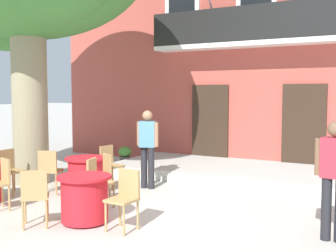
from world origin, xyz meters
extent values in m
plane|color=beige|center=(0.00, 0.00, 0.00)|extent=(120.00, 120.00, 0.00)
cube|color=#B24C42|center=(0.47, 7.00, 3.75)|extent=(13.00, 4.00, 7.50)
cube|color=#332319|center=(-0.83, 4.97, 1.15)|extent=(1.10, 0.08, 2.30)
cube|color=#332319|center=(1.77, 4.97, 1.15)|extent=(1.10, 0.08, 2.30)
cube|color=silver|center=(-1.73, 4.96, 4.65)|extent=(1.10, 0.08, 1.90)
cube|color=black|center=(-1.73, 4.93, 4.65)|extent=(0.84, 0.04, 1.60)
cube|color=silver|center=(0.47, 4.67, 3.34)|extent=(5.60, 0.65, 0.12)
cube|color=black|center=(0.47, 4.38, 3.85)|extent=(5.60, 0.06, 0.90)
cylinder|color=#995638|center=(-1.83, 4.70, 3.55)|extent=(0.26, 0.26, 0.30)
ellipsoid|color=#2D7533|center=(-1.83, 4.70, 3.90)|extent=(0.34, 0.34, 0.41)
cylinder|color=#47423D|center=(-0.30, 4.70, 3.53)|extent=(0.24, 0.24, 0.26)
ellipsoid|color=#2D7533|center=(-0.30, 4.70, 3.84)|extent=(0.31, 0.31, 0.36)
cylinder|color=#47423D|center=(1.24, 4.70, 3.53)|extent=(0.25, 0.25, 0.27)
ellipsoid|color=#38843D|center=(1.24, 4.70, 3.89)|extent=(0.32, 0.32, 0.45)
cube|color=silver|center=(0.47, 3.67, 0.12)|extent=(6.25, 2.65, 0.25)
cylinder|color=gray|center=(-3.49, 0.77, 1.71)|extent=(0.79, 0.79, 3.42)
cylinder|color=red|center=(-1.68, 0.54, 0.37)|extent=(0.74, 0.74, 0.68)
cylinder|color=red|center=(-1.68, 0.54, 0.74)|extent=(0.86, 0.86, 0.04)
cylinder|color=#2D2823|center=(-1.68, 0.54, 0.01)|extent=(0.44, 0.44, 0.03)
cylinder|color=tan|center=(-2.60, 0.33, 0.23)|extent=(0.04, 0.04, 0.45)
cylinder|color=tan|center=(-2.28, 0.47, 0.23)|extent=(0.04, 0.04, 0.45)
cylinder|color=tan|center=(-2.46, 0.02, 0.23)|extent=(0.04, 0.04, 0.45)
cylinder|color=tan|center=(-2.15, 0.15, 0.23)|extent=(0.04, 0.04, 0.45)
cube|color=tan|center=(-2.37, 0.24, 0.47)|extent=(0.53, 0.53, 0.04)
cube|color=tan|center=(-2.30, 0.08, 0.70)|extent=(0.36, 0.19, 0.42)
cylinder|color=tan|center=(-1.01, -0.11, 0.23)|extent=(0.04, 0.04, 0.45)
cylinder|color=tan|center=(-1.29, 0.08, 0.23)|extent=(0.04, 0.04, 0.45)
cylinder|color=tan|center=(-0.82, 0.17, 0.23)|extent=(0.04, 0.04, 0.45)
cylinder|color=tan|center=(-1.11, 0.36, 0.23)|extent=(0.04, 0.04, 0.45)
cube|color=tan|center=(-1.06, 0.13, 0.47)|extent=(0.55, 0.55, 0.04)
cube|color=tan|center=(-0.96, 0.28, 0.70)|extent=(0.34, 0.24, 0.42)
cylinder|color=tan|center=(-1.38, 1.43, 0.23)|extent=(0.04, 0.04, 0.45)
cylinder|color=tan|center=(-1.43, 1.09, 0.23)|extent=(0.04, 0.04, 0.45)
cylinder|color=tan|center=(-1.72, 1.47, 0.23)|extent=(0.04, 0.04, 0.45)
cylinder|color=tan|center=(-1.77, 1.14, 0.23)|extent=(0.04, 0.04, 0.45)
cube|color=tan|center=(-1.58, 1.28, 0.47)|extent=(0.45, 0.45, 0.04)
cube|color=tan|center=(-1.75, 1.31, 0.70)|extent=(0.09, 0.38, 0.42)
cylinder|color=tan|center=(-2.06, -1.08, 0.23)|extent=(0.04, 0.04, 0.45)
cylinder|color=tan|center=(-2.38, -0.96, 0.23)|extent=(0.04, 0.04, 0.45)
cube|color=tan|center=(-2.22, -1.01, 0.70)|extent=(0.37, 0.17, 0.42)
cylinder|color=tan|center=(-2.84, 0.01, 0.23)|extent=(0.04, 0.04, 0.45)
cylinder|color=tan|center=(-2.83, -0.33, 0.23)|extent=(0.04, 0.04, 0.45)
cylinder|color=tan|center=(-3.18, 0.00, 0.23)|extent=(0.04, 0.04, 0.45)
cylinder|color=tan|center=(-3.17, -0.34, 0.23)|extent=(0.04, 0.04, 0.45)
cube|color=tan|center=(-3.01, -0.17, 0.47)|extent=(0.41, 0.41, 0.04)
cube|color=tan|center=(-3.19, -0.17, 0.70)|extent=(0.05, 0.38, 0.42)
cylinder|color=red|center=(-0.48, -0.95, 0.37)|extent=(0.74, 0.74, 0.68)
cylinder|color=red|center=(-0.48, -0.95, 0.74)|extent=(0.86, 0.86, 0.04)
cylinder|color=#2D2823|center=(-0.48, -0.95, 0.01)|extent=(0.44, 0.44, 0.03)
cylinder|color=tan|center=(-1.28, -1.44, 0.23)|extent=(0.04, 0.04, 0.45)
cylinder|color=tan|center=(-1.02, -1.21, 0.23)|extent=(0.04, 0.04, 0.45)
cylinder|color=tan|center=(-1.05, -1.69, 0.23)|extent=(0.04, 0.04, 0.45)
cylinder|color=tan|center=(-0.79, -1.46, 0.23)|extent=(0.04, 0.04, 0.45)
cube|color=tan|center=(-1.03, -1.45, 0.47)|extent=(0.57, 0.57, 0.04)
cube|color=tan|center=(-0.91, -1.59, 0.70)|extent=(0.31, 0.29, 0.42)
cylinder|color=tan|center=(0.43, -1.17, 0.23)|extent=(0.04, 0.04, 0.45)
cylinder|color=tan|center=(0.09, -1.15, 0.23)|extent=(0.04, 0.04, 0.45)
cylinder|color=tan|center=(0.45, -0.83, 0.23)|extent=(0.04, 0.04, 0.45)
cylinder|color=tan|center=(0.11, -0.81, 0.23)|extent=(0.04, 0.04, 0.45)
cube|color=tan|center=(0.27, -0.99, 0.47)|extent=(0.42, 0.42, 0.04)
cube|color=tan|center=(0.28, -0.81, 0.70)|extent=(0.38, 0.06, 0.42)
cylinder|color=tan|center=(-0.59, -0.02, 0.23)|extent=(0.04, 0.04, 0.45)
cylinder|color=tan|center=(-0.49, -0.34, 0.23)|extent=(0.04, 0.04, 0.45)
cylinder|color=tan|center=(-0.91, -0.12, 0.23)|extent=(0.04, 0.04, 0.45)
cylinder|color=tan|center=(-0.82, -0.44, 0.23)|extent=(0.04, 0.04, 0.45)
cube|color=tan|center=(-0.70, -0.23, 0.47)|extent=(0.50, 0.50, 0.04)
cube|color=tan|center=(-0.87, -0.28, 0.70)|extent=(0.15, 0.38, 0.42)
cylinder|color=#47423D|center=(-3.00, 3.84, 0.12)|extent=(0.30, 0.30, 0.23)
ellipsoid|color=#4C8E38|center=(-3.00, 3.84, 0.38)|extent=(0.39, 0.39, 0.28)
cylinder|color=#232328|center=(-0.95, 1.58, 0.45)|extent=(0.14, 0.14, 0.90)
cylinder|color=#232328|center=(-0.77, 1.58, 0.45)|extent=(0.14, 0.14, 0.90)
cube|color=teal|center=(-0.86, 1.58, 1.18)|extent=(0.40, 0.32, 0.56)
sphere|color=#9E7051|center=(-0.86, 1.58, 1.58)|extent=(0.22, 0.22, 0.22)
cylinder|color=#9E7051|center=(-1.08, 1.58, 1.18)|extent=(0.09, 0.09, 0.52)
cylinder|color=#9E7051|center=(-0.64, 1.58, 1.18)|extent=(0.09, 0.09, 0.52)
cylinder|color=#232328|center=(3.01, 0.07, 0.45)|extent=(0.14, 0.14, 0.90)
cube|color=#B72D3D|center=(3.10, 0.07, 1.18)|extent=(0.37, 0.28, 0.56)
sphere|color=brown|center=(3.10, 0.07, 1.58)|extent=(0.22, 0.22, 0.22)
cylinder|color=brown|center=(2.88, 0.07, 1.18)|extent=(0.09, 0.09, 0.52)
camera|label=1|loc=(3.79, -5.98, 2.07)|focal=44.25mm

